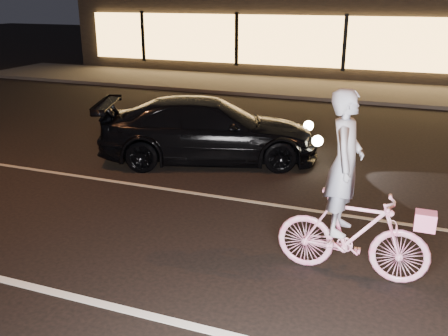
% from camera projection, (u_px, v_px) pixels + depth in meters
% --- Properties ---
extents(ground, '(90.00, 90.00, 0.00)m').
position_uv_depth(ground, '(185.00, 251.00, 6.98)').
color(ground, black).
rests_on(ground, ground).
extents(lane_stripe_near, '(60.00, 0.12, 0.01)m').
position_uv_depth(lane_stripe_near, '(129.00, 311.00, 5.66)').
color(lane_stripe_near, silver).
rests_on(lane_stripe_near, ground).
extents(lane_stripe_far, '(60.00, 0.10, 0.01)m').
position_uv_depth(lane_stripe_far, '(233.00, 199.00, 8.74)').
color(lane_stripe_far, gray).
rests_on(lane_stripe_far, ground).
extents(sidewalk, '(30.00, 4.00, 0.12)m').
position_uv_depth(sidewalk, '(334.00, 90.00, 18.43)').
color(sidewalk, '#383533').
rests_on(sidewalk, ground).
extents(storefront, '(25.40, 8.42, 4.20)m').
position_uv_depth(storefront, '(359.00, 23.00, 23.00)').
color(storefront, black).
rests_on(storefront, ground).
extents(cyclist, '(1.89, 0.65, 2.38)m').
position_uv_depth(cyclist, '(350.00, 213.00, 6.14)').
color(cyclist, '#DF3380').
rests_on(cyclist, ground).
extents(sedan, '(4.98, 3.35, 1.34)m').
position_uv_depth(sedan, '(209.00, 130.00, 10.60)').
color(sedan, black).
rests_on(sedan, ground).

